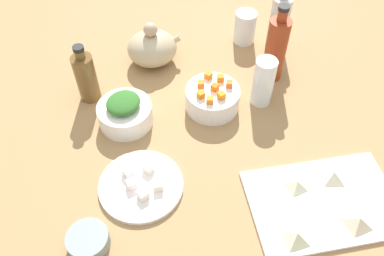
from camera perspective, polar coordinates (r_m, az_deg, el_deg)
The scene contains 30 objects.
tabletop at distance 107.33cm, azimuth -0.00°, elevation -2.25°, with size 190.00×190.00×3.00cm, color #9A764B.
cutting_board at distance 99.86cm, azimuth 18.49°, elevation -10.17°, with size 35.00×23.13×1.00cm, color white.
plate_tofu at distance 97.94cm, azimuth -7.39°, elevation -8.26°, with size 20.70×20.70×1.20cm, color white.
bowl_greens at distance 109.63cm, azimuth -9.62°, elevation 1.96°, with size 14.89×14.89×6.13cm, color white.
bowl_carrots at distance 112.20cm, azimuth 2.96°, elevation 4.28°, with size 15.28×15.28×6.46cm, color white.
bowl_small_side at distance 91.86cm, azimuth -14.79°, elevation -15.48°, with size 9.26×9.26×3.72cm, color gray.
teapot at distance 126.26cm, azimuth -5.76°, elevation 11.51°, with size 17.07×14.51×14.35cm.
bottle_0 at distance 119.47cm, azimuth 12.03°, elevation 11.18°, with size 6.20×6.20×24.65cm.
bottle_1 at distance 115.62cm, azimuth -15.09°, elevation 7.15°, with size 5.98×5.98×18.47cm.
bottle_2 at distance 132.26cm, azimuth 12.45°, elevation 14.69°, with size 6.20×6.20×21.67cm.
drinking_glass_0 at distance 112.51cm, azimuth 10.28°, elevation 6.57°, with size 6.06×6.06×14.97cm, color white.
drinking_glass_1 at distance 135.45cm, azimuth 7.67°, elevation 14.25°, with size 7.10×7.10×10.74cm, color white.
carrot_cube_0 at distance 105.94cm, azimuth 2.60°, elevation 4.06°, with size 1.80×1.80×1.80cm, color orange.
carrot_cube_1 at distance 112.99cm, azimuth 2.38°, elevation 7.61°, with size 1.80×1.80×1.80cm, color orange.
carrot_cube_2 at distance 110.25cm, azimuth 1.29°, elevation 6.35°, with size 1.80×1.80×1.80cm, color orange.
carrot_cube_3 at distance 109.51cm, azimuth 3.32°, elevation 5.89°, with size 1.80×1.80×1.80cm, color orange.
carrot_cube_4 at distance 110.76cm, azimuth 5.42°, elevation 6.34°, with size 1.80×1.80×1.80cm, color orange.
carrot_cube_5 at distance 107.35cm, azimuth 4.28°, elevation 4.72°, with size 1.80×1.80×1.80cm, color orange.
carrot_cube_6 at distance 112.34cm, azimuth 4.16°, elevation 7.21°, with size 1.80×1.80×1.80cm, color orange.
carrot_cube_7 at distance 107.29cm, azimuth 1.28°, elevation 4.84°, with size 1.80×1.80×1.80cm, color orange.
chopped_greens_mound at distance 106.37cm, azimuth -9.93°, elevation 3.61°, with size 9.55×8.89×2.95cm, color #2F6827.
tofu_cube_0 at distance 96.47cm, azimuth -8.75°, elevation -8.02°, with size 2.20×2.20×2.20cm, color white.
tofu_cube_1 at distance 98.53cm, azimuth -6.32°, elevation -5.77°, with size 2.20×2.20×2.20cm, color silver.
tofu_cube_2 at distance 94.53cm, azimuth -7.10°, elevation -9.57°, with size 2.20×2.20×2.20cm, color white.
tofu_cube_3 at distance 95.47cm, azimuth -4.92°, elevation -8.31°, with size 2.20×2.20×2.20cm, color #F3E5CC.
tofu_cube_4 at distance 98.57cm, azimuth -9.30°, elevation -6.27°, with size 2.20×2.20×2.20cm, color silver.
dumpling_0 at distance 97.62cm, azimuth 22.95°, elevation -12.35°, with size 5.39×4.92×3.05cm, color beige.
dumpling_1 at distance 98.55cm, azimuth 14.92°, elevation -7.91°, with size 4.47×4.30×2.61cm, color beige.
dumpling_2 at distance 102.60cm, azimuth 19.75°, elevation -6.43°, with size 5.52×5.08×2.79cm, color beige.
dumpling_3 at distance 91.67cm, azimuth 14.90°, elevation -14.90°, with size 5.19×5.18×2.93cm, color beige.
Camera 1 is at (-17.38, -63.89, 85.98)cm, focal length 36.85 mm.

